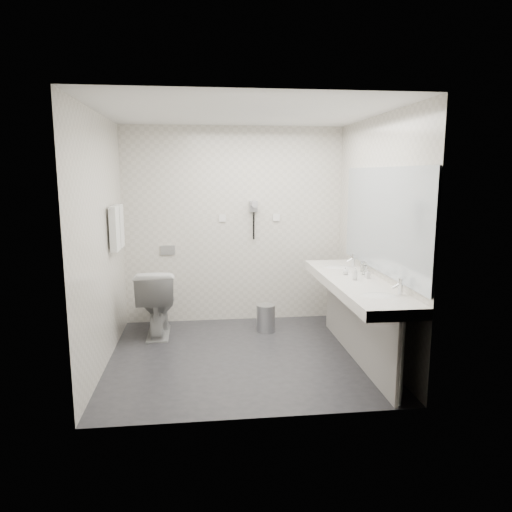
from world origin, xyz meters
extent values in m
plane|color=#252529|center=(0.00, 0.00, 0.00)|extent=(2.80, 2.80, 0.00)
plane|color=silver|center=(0.00, 0.00, 2.50)|extent=(2.80, 2.80, 0.00)
plane|color=beige|center=(0.00, 1.30, 1.25)|extent=(2.80, 0.00, 2.80)
plane|color=beige|center=(0.00, -1.30, 1.25)|extent=(2.80, 0.00, 2.80)
plane|color=beige|center=(-1.40, 0.00, 1.25)|extent=(0.00, 2.60, 2.60)
plane|color=beige|center=(1.40, 0.00, 1.25)|extent=(0.00, 2.60, 2.60)
cube|color=silver|center=(1.12, -0.20, 0.80)|extent=(0.55, 2.20, 0.10)
cube|color=#989490|center=(1.15, -0.20, 0.38)|extent=(0.03, 2.15, 0.75)
cylinder|color=silver|center=(1.18, -1.24, 0.38)|extent=(0.06, 0.06, 0.75)
cylinder|color=silver|center=(1.18, 0.84, 0.38)|extent=(0.06, 0.06, 0.75)
cube|color=#B2BCC6|center=(1.39, -0.20, 1.45)|extent=(0.02, 2.20, 1.05)
ellipsoid|color=white|center=(1.12, -0.85, 0.83)|extent=(0.40, 0.31, 0.05)
ellipsoid|color=white|center=(1.12, 0.45, 0.83)|extent=(0.40, 0.31, 0.05)
cylinder|color=silver|center=(1.32, -0.85, 0.92)|extent=(0.04, 0.04, 0.15)
cylinder|color=silver|center=(1.32, 0.45, 0.92)|extent=(0.04, 0.04, 0.15)
imported|color=white|center=(1.27, -0.17, 0.90)|extent=(0.05, 0.05, 0.09)
imported|color=white|center=(1.10, 0.03, 0.89)|extent=(0.08, 0.08, 0.08)
imported|color=white|center=(1.11, -0.23, 0.92)|extent=(0.06, 0.06, 0.13)
cylinder|color=silver|center=(1.30, 0.02, 0.90)|extent=(0.06, 0.06, 0.10)
cylinder|color=silver|center=(1.34, 0.17, 0.90)|extent=(0.06, 0.06, 0.11)
imported|color=white|center=(-0.97, 0.82, 0.40)|extent=(0.47, 0.80, 0.81)
cube|color=#B2B5BA|center=(-0.85, 1.29, 0.95)|extent=(0.18, 0.02, 0.12)
cylinder|color=#B2B5BA|center=(0.34, 0.77, 0.16)|extent=(0.25, 0.25, 0.32)
cylinder|color=#B2B5BA|center=(0.34, 0.77, 0.33)|extent=(0.23, 0.23, 0.02)
cylinder|color=silver|center=(-1.35, 0.55, 1.55)|extent=(0.02, 0.62, 0.02)
cube|color=silver|center=(-1.34, 0.41, 1.33)|extent=(0.07, 0.24, 0.48)
cube|color=silver|center=(-1.34, 0.69, 1.33)|extent=(0.07, 0.24, 0.48)
cube|color=gray|center=(0.25, 1.27, 1.50)|extent=(0.10, 0.04, 0.14)
cylinder|color=gray|center=(0.25, 1.20, 1.53)|extent=(0.08, 0.14, 0.08)
cylinder|color=black|center=(0.25, 1.26, 1.25)|extent=(0.02, 0.02, 0.35)
cube|color=white|center=(-0.15, 1.29, 1.35)|extent=(0.09, 0.02, 0.09)
cube|color=white|center=(0.55, 1.29, 1.35)|extent=(0.09, 0.02, 0.09)
camera|label=1|loc=(-0.42, -4.72, 1.91)|focal=33.01mm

